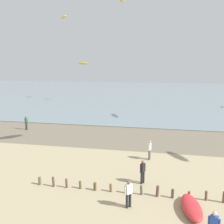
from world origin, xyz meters
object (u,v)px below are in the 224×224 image
at_px(person_trailing_behind, 143,171).
at_px(person_nearest_camera, 26,123).
at_px(kite_aloft_2, 64,17).
at_px(person_right_flank, 150,150).
at_px(kite_aloft_3, 83,64).
at_px(grounded_kite, 191,207).
at_px(person_by_waterline, 129,193).
at_px(kite_aloft_6, 122,0).

bearing_deg(person_trailing_behind, person_nearest_camera, 142.32).
distance_m(person_nearest_camera, kite_aloft_2, 24.81).
distance_m(person_right_flank, person_trailing_behind, 4.73).
height_order(person_trailing_behind, kite_aloft_3, kite_aloft_3).
height_order(person_nearest_camera, person_right_flank, same).
xyz_separation_m(grounded_kite, kite_aloft_2, (-20.60, 34.32, 16.19)).
xyz_separation_m(person_right_flank, grounded_kite, (2.85, -7.80, -0.62)).
bearing_deg(person_trailing_behind, grounded_kite, -45.08).
distance_m(person_by_waterline, grounded_kite, 3.68).
xyz_separation_m(person_nearest_camera, kite_aloft_6, (8.23, 23.47, 18.95)).
xyz_separation_m(person_trailing_behind, grounded_kite, (3.06, -3.07, -0.62)).
distance_m(person_trailing_behind, kite_aloft_3, 39.12).
relative_size(person_right_flank, kite_aloft_2, 0.61).
bearing_deg(kite_aloft_2, kite_aloft_6, 82.57).
distance_m(person_by_waterline, kite_aloft_2, 41.52).
height_order(person_by_waterline, kite_aloft_6, kite_aloft_6).
xyz_separation_m(person_nearest_camera, grounded_kite, (18.64, -15.10, -0.62)).
relative_size(person_nearest_camera, person_right_flank, 1.00).
height_order(person_nearest_camera, kite_aloft_2, kite_aloft_2).
bearing_deg(person_nearest_camera, person_by_waterline, -45.56).
relative_size(kite_aloft_2, kite_aloft_3, 1.10).
height_order(person_trailing_behind, grounded_kite, person_trailing_behind).
distance_m(person_by_waterline, person_trailing_behind, 3.34).
relative_size(person_right_flank, kite_aloft_6, 0.63).
relative_size(person_by_waterline, kite_aloft_6, 0.63).
bearing_deg(kite_aloft_3, person_by_waterline, 134.51).
xyz_separation_m(person_by_waterline, person_trailing_behind, (0.55, 3.29, 0.00)).
bearing_deg(person_trailing_behind, kite_aloft_2, 119.30).
bearing_deg(person_by_waterline, kite_aloft_3, 110.79).
xyz_separation_m(person_trailing_behind, kite_aloft_3, (-15.22, 35.34, 7.05)).
bearing_deg(person_nearest_camera, person_trailing_behind, -37.68).
bearing_deg(person_nearest_camera, kite_aloft_6, 70.68).
relative_size(person_by_waterline, grounded_kite, 0.58).
xyz_separation_m(person_trailing_behind, kite_aloft_2, (-17.54, 31.25, 15.57)).
distance_m(grounded_kite, kite_aloft_2, 43.18).
xyz_separation_m(person_trailing_behind, kite_aloft_6, (-7.35, 35.50, 18.95)).
height_order(person_nearest_camera, grounded_kite, person_nearest_camera).
relative_size(grounded_kite, kite_aloft_3, 1.17).
bearing_deg(person_trailing_behind, kite_aloft_6, 101.70).
xyz_separation_m(person_by_waterline, kite_aloft_6, (-6.80, 38.79, 18.95)).
bearing_deg(person_nearest_camera, kite_aloft_3, 89.12).
xyz_separation_m(grounded_kite, kite_aloft_3, (-18.28, 38.41, 7.67)).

